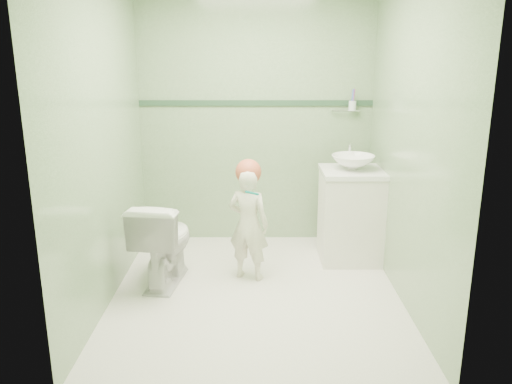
{
  "coord_description": "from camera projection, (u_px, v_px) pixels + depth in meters",
  "views": [
    {
      "loc": [
        -0.0,
        -3.68,
        1.84
      ],
      "look_at": [
        0.0,
        0.15,
        0.78
      ],
      "focal_mm": 36.35,
      "sensor_mm": 36.0,
      "label": 1
    }
  ],
  "objects": [
    {
      "name": "ground",
      "position": [
        256.0,
        293.0,
        4.04
      ],
      "size": [
        2.5,
        2.5,
        0.0
      ],
      "primitive_type": "plane",
      "color": "silver",
      "rests_on": "ground"
    },
    {
      "name": "cup_holder",
      "position": [
        352.0,
        106.0,
        4.82
      ],
      "size": [
        0.26,
        0.07,
        0.21
      ],
      "color": "silver",
      "rests_on": "room_shell"
    },
    {
      "name": "vanity",
      "position": [
        350.0,
        217.0,
        4.6
      ],
      "size": [
        0.52,
        0.5,
        0.8
      ],
      "primitive_type": "cube",
      "color": "silver",
      "rests_on": "ground"
    },
    {
      "name": "counter",
      "position": [
        353.0,
        172.0,
        4.5
      ],
      "size": [
        0.54,
        0.52,
        0.04
      ],
      "primitive_type": "cube",
      "color": "white",
      "rests_on": "vanity"
    },
    {
      "name": "teal_toothbrush",
      "position": [
        252.0,
        192.0,
        3.98
      ],
      "size": [
        0.11,
        0.14,
        0.08
      ],
      "color": "#0A7E7A",
      "rests_on": "toddler"
    },
    {
      "name": "room_shell",
      "position": [
        256.0,
        141.0,
        3.72
      ],
      "size": [
        2.5,
        2.54,
        2.4
      ],
      "color": "gray",
      "rests_on": "ground"
    },
    {
      "name": "hair_cap",
      "position": [
        248.0,
        172.0,
        4.11
      ],
      "size": [
        0.21,
        0.21,
        0.21
      ],
      "primitive_type": "sphere",
      "color": "#BE5639",
      "rests_on": "toddler"
    },
    {
      "name": "toddler",
      "position": [
        249.0,
        224.0,
        4.2
      ],
      "size": [
        0.4,
        0.33,
        0.93
      ],
      "primitive_type": "imported",
      "rotation": [
        0.0,
        0.0,
        2.79
      ],
      "color": "white",
      "rests_on": "ground"
    },
    {
      "name": "faucet",
      "position": [
        350.0,
        149.0,
        4.63
      ],
      "size": [
        0.03,
        0.13,
        0.18
      ],
      "color": "silver",
      "rests_on": "counter"
    },
    {
      "name": "toilet",
      "position": [
        164.0,
        241.0,
        4.15
      ],
      "size": [
        0.49,
        0.74,
        0.7
      ],
      "primitive_type": "imported",
      "rotation": [
        0.0,
        0.0,
        3.0
      ],
      "color": "white",
      "rests_on": "ground"
    },
    {
      "name": "trim_stripe",
      "position": [
        256.0,
        103.0,
        4.87
      ],
      "size": [
        2.2,
        0.02,
        0.05
      ],
      "primitive_type": "cube",
      "color": "#294831",
      "rests_on": "room_shell"
    },
    {
      "name": "basin",
      "position": [
        353.0,
        162.0,
        4.47
      ],
      "size": [
        0.37,
        0.37,
        0.13
      ],
      "primitive_type": "imported",
      "color": "white",
      "rests_on": "counter"
    }
  ]
}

